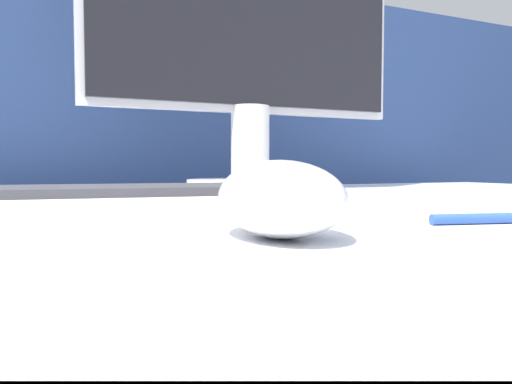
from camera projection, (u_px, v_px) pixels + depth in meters
The scene contains 4 objects.
partition_panel at pixel (60, 259), 1.01m from camera, with size 5.00×0.03×1.21m.
computer_mouse_near at pixel (279, 199), 0.30m from camera, with size 0.08×0.12×0.05m.
keyboard at pixel (86, 199), 0.46m from camera, with size 0.45×0.18×0.02m.
monitor at pixel (250, 12), 0.83m from camera, with size 0.55×0.21×0.55m.
Camera 1 is at (-0.06, -0.49, 0.80)m, focal length 35.00 mm.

